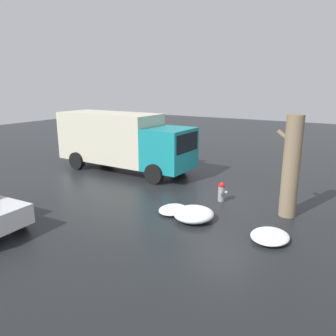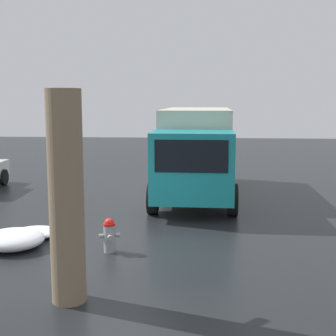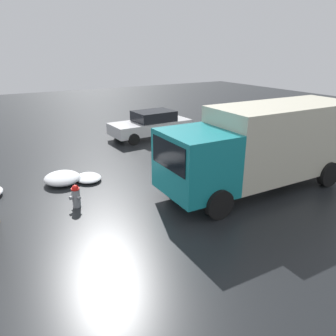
{
  "view_description": "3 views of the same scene",
  "coord_description": "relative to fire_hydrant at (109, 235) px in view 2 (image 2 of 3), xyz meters",
  "views": [
    {
      "loc": [
        -4.38,
        11.14,
        4.33
      ],
      "look_at": [
        2.53,
        -0.28,
        0.91
      ],
      "focal_mm": 35.0,
      "sensor_mm": 36.0,
      "label": 1
    },
    {
      "loc": [
        -9.51,
        -1.95,
        3.24
      ],
      "look_at": [
        3.64,
        -0.98,
        1.29
      ],
      "focal_mm": 50.0,
      "sensor_mm": 36.0,
      "label": 2
    },
    {
      "loc": [
        -2.19,
        -9.46,
        4.72
      ],
      "look_at": [
        2.61,
        -1.23,
        1.21
      ],
      "focal_mm": 35.0,
      "sensor_mm": 36.0,
      "label": 3
    }
  ],
  "objects": [
    {
      "name": "tree_trunk",
      "position": [
        -2.45,
        0.17,
        1.34
      ],
      "size": [
        0.84,
        0.55,
        3.4
      ],
      "color": "#7F6B51",
      "rests_on": "ground_plane"
    },
    {
      "name": "snow_pile_curbside",
      "position": [
        0.08,
        2.16,
        -0.17
      ],
      "size": [
        1.3,
        1.36,
        0.41
      ],
      "color": "white",
      "rests_on": "ground_plane"
    },
    {
      "name": "fire_hydrant",
      "position": [
        0.0,
        0.0,
        0.0
      ],
      "size": [
        0.36,
        0.46,
        0.74
      ],
      "rotation": [
        0.0,
        0.0,
        3.43
      ],
      "color": "gray",
      "rests_on": "ground_plane"
    },
    {
      "name": "ground_plane",
      "position": [
        0.0,
        0.0,
        -0.38
      ],
      "size": [
        60.0,
        60.0,
        0.0
      ],
      "primitive_type": "plane",
      "color": "black"
    },
    {
      "name": "snow_pile_by_hydrant",
      "position": [
        0.98,
        1.95,
        -0.27
      ],
      "size": [
        0.94,
        1.13,
        0.22
      ],
      "color": "white",
      "rests_on": "ground_plane"
    },
    {
      "name": "delivery_truck",
      "position": [
        6.18,
        -1.74,
        1.21
      ],
      "size": [
        7.37,
        2.63,
        2.91
      ],
      "rotation": [
        0.0,
        0.0,
        1.55
      ],
      "color": "teal",
      "rests_on": "ground_plane"
    }
  ]
}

